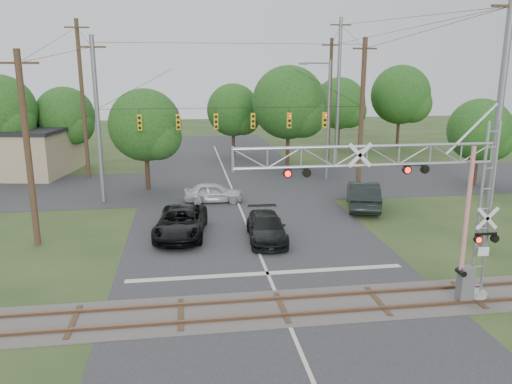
{
  "coord_description": "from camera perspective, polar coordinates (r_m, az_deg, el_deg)",
  "views": [
    {
      "loc": [
        -3.64,
        -15.83,
        9.29
      ],
      "look_at": [
        -0.25,
        7.5,
        3.45
      ],
      "focal_mm": 35.0,
      "sensor_mm": 36.0,
      "label": 1
    }
  ],
  "objects": [
    {
      "name": "ground",
      "position": [
        18.71,
        4.23,
        -15.89
      ],
      "size": [
        160.0,
        160.0,
        0.0
      ],
      "primitive_type": "plane",
      "color": "#253C1B",
      "rests_on": "ground"
    },
    {
      "name": "pickup_black",
      "position": [
        28.71,
        -8.57,
        -3.43
      ],
      "size": [
        3.34,
        6.08,
        1.61
      ],
      "primitive_type": "imported",
      "rotation": [
        0.0,
        0.0,
        -0.12
      ],
      "color": "black",
      "rests_on": "ground"
    },
    {
      "name": "car_dark",
      "position": [
        27.75,
        1.18,
        -4.07
      ],
      "size": [
        2.27,
        5.06,
        1.44
      ],
      "primitive_type": "imported",
      "rotation": [
        0.0,
        0.0,
        -0.05
      ],
      "color": "black",
      "rests_on": "ground"
    },
    {
      "name": "suv_dark",
      "position": [
        34.78,
        12.15,
        -0.3
      ],
      "size": [
        3.47,
        6.01,
        1.87
      ],
      "primitive_type": "imported",
      "rotation": [
        0.0,
        0.0,
        2.86
      ],
      "color": "black",
      "rests_on": "ground"
    },
    {
      "name": "treeline",
      "position": [
        49.33,
        -3.91,
        9.64
      ],
      "size": [
        51.12,
        26.08,
        9.76
      ],
      "color": "#362218",
      "rests_on": "ground"
    },
    {
      "name": "road_cross",
      "position": [
        41.05,
        -2.96,
        0.83
      ],
      "size": [
        90.0,
        12.0,
        0.02
      ],
      "primitive_type": "cube",
      "color": "#29292B",
      "rests_on": "ground"
    },
    {
      "name": "traffic_signal_span",
      "position": [
        36.29,
        -1.04,
        8.29
      ],
      "size": [
        19.34,
        0.36,
        11.5
      ],
      "color": "slate",
      "rests_on": "ground"
    },
    {
      "name": "streetlight",
      "position": [
        42.37,
        8.01,
        8.75
      ],
      "size": [
        2.66,
        0.28,
        9.96
      ],
      "color": "slate",
      "rests_on": "ground"
    },
    {
      "name": "sedan_silver",
      "position": [
        35.72,
        -4.89,
        -0.04
      ],
      "size": [
        4.23,
        1.85,
        1.42
      ],
      "primitive_type": "imported",
      "rotation": [
        0.0,
        0.0,
        1.53
      ],
      "color": "silver",
      "rests_on": "ground"
    },
    {
      "name": "railroad_track",
      "position": [
        20.41,
        3.0,
        -13.07
      ],
      "size": [
        90.0,
        3.2,
        0.17
      ],
      "color": "#514C46",
      "rests_on": "ground"
    },
    {
      "name": "utility_poles",
      "position": [
        39.39,
        0.89,
        9.74
      ],
      "size": [
        25.65,
        28.11,
        13.93
      ],
      "color": "#3A241A",
      "rests_on": "ground"
    },
    {
      "name": "road_main",
      "position": [
        27.68,
        -0.23,
        -5.67
      ],
      "size": [
        14.0,
        90.0,
        0.02
      ],
      "primitive_type": "cube",
      "color": "#29292B",
      "rests_on": "ground"
    },
    {
      "name": "crossing_gantry",
      "position": [
        20.05,
        17.49,
        -0.46
      ],
      "size": [
        10.56,
        0.94,
        7.37
      ],
      "color": "#969690",
      "rests_on": "ground"
    }
  ]
}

